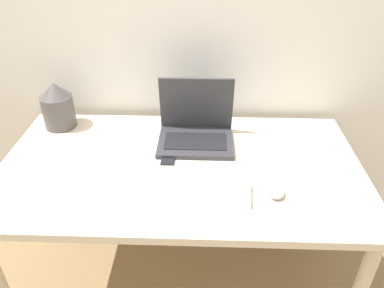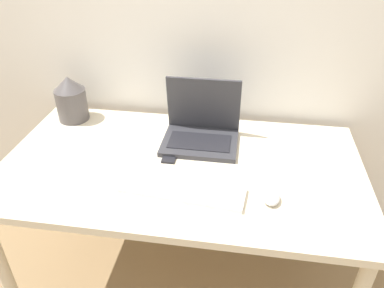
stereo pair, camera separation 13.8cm
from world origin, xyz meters
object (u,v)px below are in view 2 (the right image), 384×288
at_px(mouse, 271,197).
at_px(vase, 71,99).
at_px(laptop, 201,129).
at_px(mp3_player, 169,159).
at_px(keyboard, 182,190).

xyz_separation_m(mouse, vase, (-0.90, 0.45, 0.09)).
relative_size(mouse, vase, 0.40).
height_order(laptop, vase, laptop).
height_order(mouse, mp3_player, mouse).
distance_m(keyboard, vase, 0.75).
xyz_separation_m(keyboard, vase, (-0.59, 0.45, 0.09)).
xyz_separation_m(keyboard, mouse, (0.30, 0.00, 0.01)).
bearing_deg(mouse, mp3_player, 154.54).
relative_size(keyboard, mouse, 5.23).
distance_m(laptop, vase, 0.62).
bearing_deg(laptop, vase, 171.05).
distance_m(keyboard, mp3_player, 0.21).
xyz_separation_m(keyboard, mp3_player, (-0.09, 0.19, -0.01)).
distance_m(laptop, mouse, 0.45).
xyz_separation_m(laptop, keyboard, (-0.02, -0.35, -0.05)).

